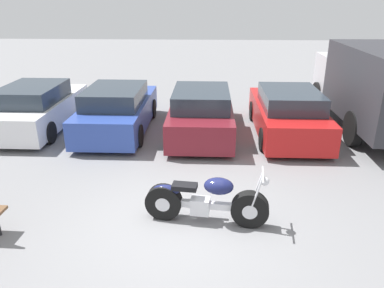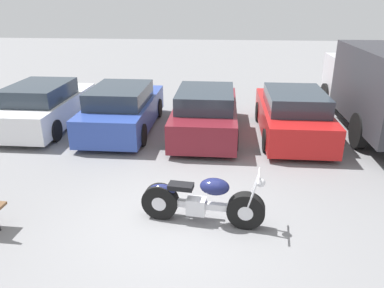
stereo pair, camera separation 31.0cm
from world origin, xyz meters
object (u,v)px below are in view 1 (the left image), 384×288
object	(u,v)px
parked_car_maroon	(201,113)
parked_car_red	(287,114)
parked_car_white	(37,108)
parked_car_blue	(118,110)
delivery_truck	(381,84)
motorcycle	(205,201)

from	to	relation	value
parked_car_maroon	parked_car_red	xyz separation A→B (m)	(2.49, 0.02, 0.00)
parked_car_white	parked_car_maroon	distance (m)	5.00
parked_car_maroon	parked_car_red	size ratio (longest dim) A/B	1.00
parked_car_white	parked_car_red	size ratio (longest dim) A/B	1.00
parked_car_blue	parked_car_red	xyz separation A→B (m)	(4.99, -0.12, 0.00)
parked_car_white	delivery_truck	size ratio (longest dim) A/B	0.72
parked_car_maroon	delivery_truck	size ratio (longest dim) A/B	0.72
parked_car_red	delivery_truck	size ratio (longest dim) A/B	0.72
motorcycle	parked_car_blue	bearing A→B (deg)	119.11
parked_car_blue	parked_car_maroon	xyz separation A→B (m)	(2.49, -0.14, 0.00)
parked_car_white	parked_car_blue	bearing A→B (deg)	-3.10
parked_car_blue	delivery_truck	distance (m)	7.74
motorcycle	parked_car_maroon	size ratio (longest dim) A/B	0.53
parked_car_white	parked_car_blue	world-z (taller)	same
delivery_truck	parked_car_maroon	bearing A→B (deg)	-174.66
parked_car_blue	parked_car_maroon	distance (m)	2.50
parked_car_red	delivery_truck	world-z (taller)	delivery_truck
parked_car_white	parked_car_red	bearing A→B (deg)	-1.92
parked_car_white	parked_car_red	world-z (taller)	same
parked_car_white	parked_car_maroon	bearing A→B (deg)	-3.10
motorcycle	delivery_truck	world-z (taller)	delivery_truck
parked_car_blue	delivery_truck	xyz separation A→B (m)	(7.69, 0.35, 0.78)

